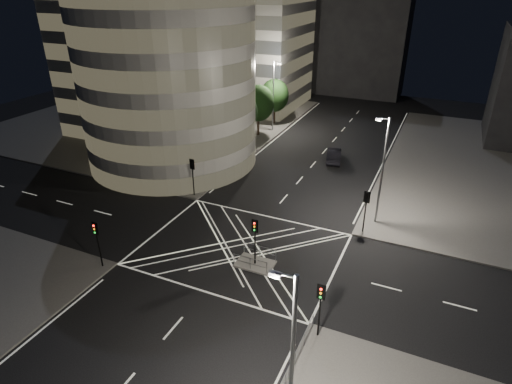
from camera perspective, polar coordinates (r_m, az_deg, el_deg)
The scene contains 23 objects.
ground at distance 36.38m, azimuth -2.03°, elevation -7.60°, with size 120.00×120.00×0.00m, color black.
sidewalk_far_left at distance 71.60m, azimuth -13.52°, elevation 9.38°, with size 42.00×42.00×0.15m, color #595654.
central_island at distance 34.52m, azimuth -0.13°, elevation -9.55°, with size 3.00×2.00×0.15m, color slate.
office_tower_curved at distance 57.58m, azimuth -13.11°, elevation 18.22°, with size 30.00×29.00×27.20m.
office_block_rear at distance 78.04m, azimuth -3.07°, elevation 19.77°, with size 24.00×16.00×22.00m, color #999791.
building_far_end at distance 87.39m, azimuth 13.30°, elevation 18.46°, with size 18.00×8.00×18.00m, color black.
tree_a at distance 45.97m, azimuth -8.96°, elevation 6.23°, with size 4.72×4.72×7.25m.
tree_b at distance 50.66m, azimuth -5.31°, elevation 8.86°, with size 4.94×4.94×7.78m.
tree_c at distance 55.72m, azimuth -2.25°, elevation 10.60°, with size 4.77×4.77×7.68m.
tree_d at distance 61.03m, azimuth 0.32°, elevation 11.75°, with size 4.44×4.44×7.18m.
tree_e at distance 66.44m, azimuth 2.49°, elevation 12.73°, with size 4.33×4.33×6.85m.
traffic_signal_fl at distance 44.05m, azimuth -8.47°, elevation 2.87°, with size 0.55×0.22×4.00m.
traffic_signal_nl at distance 34.79m, azimuth -20.45°, elevation -5.53°, with size 0.55×0.22×4.00m.
traffic_signal_fr at distance 38.23m, azimuth 14.47°, elevation -1.59°, with size 0.55×0.22×4.00m.
traffic_signal_nr at distance 27.06m, azimuth 8.60°, elevation -14.16°, with size 0.55×0.22×4.00m.
traffic_signal_island at distance 32.92m, azimuth -0.13°, elevation -5.56°, with size 0.55×0.22×4.00m.
street_lamp_left_near at distance 47.54m, azimuth -5.98°, elevation 8.21°, with size 1.25×0.25×10.00m.
street_lamp_left_far at distance 63.10m, azimuth 2.37°, elevation 12.96°, with size 1.25×0.25×10.00m.
street_lamp_right_far at distance 39.03m, azimuth 16.45°, elevation 3.03°, with size 1.25×0.25×10.00m.
street_lamp_right_near at distance 20.12m, azimuth 4.67°, elevation -21.38°, with size 1.25×0.25×10.00m.
railing_island_south at distance 33.49m, azimuth -0.78°, elevation -9.52°, with size 2.80×0.06×1.10m, color slate.
railing_island_north at distance 34.83m, azimuth 0.49°, elevation -7.93°, with size 2.80×0.06×1.10m, color slate.
sedan at distance 54.03m, azimuth 10.34°, elevation 4.86°, with size 1.69×4.84×1.60m, color black.
Camera 1 is at (13.59, -26.83, 20.47)m, focal length 30.00 mm.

